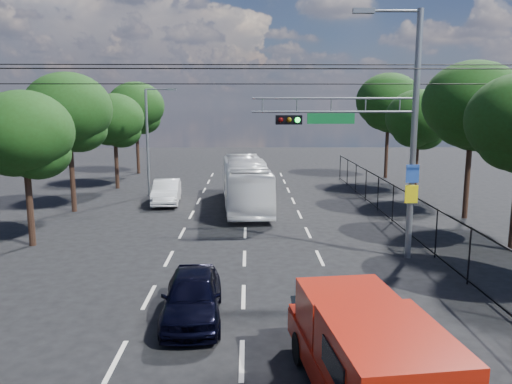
{
  "coord_description": "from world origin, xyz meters",
  "views": [
    {
      "loc": [
        0.18,
        -11.04,
        6.01
      ],
      "look_at": [
        0.45,
        7.29,
        2.8
      ],
      "focal_mm": 35.0,
      "sensor_mm": 36.0,
      "label": 1
    }
  ],
  "objects_px": {
    "signal_mast": "(383,125)",
    "white_bus": "(245,183)",
    "navy_hatchback": "(192,296)",
    "white_van": "(167,192)",
    "red_pickup": "(366,353)"
  },
  "relations": [
    {
      "from": "navy_hatchback",
      "to": "red_pickup",
      "type": "bearing_deg",
      "value": -49.57
    },
    {
      "from": "navy_hatchback",
      "to": "white_van",
      "type": "distance_m",
      "value": 17.25
    },
    {
      "from": "red_pickup",
      "to": "white_bus",
      "type": "distance_m",
      "value": 20.09
    },
    {
      "from": "signal_mast",
      "to": "white_bus",
      "type": "relative_size",
      "value": 0.92
    },
    {
      "from": "white_van",
      "to": "white_bus",
      "type": "bearing_deg",
      "value": -17.83
    },
    {
      "from": "navy_hatchback",
      "to": "signal_mast",
      "type": "bearing_deg",
      "value": 37.25
    },
    {
      "from": "signal_mast",
      "to": "red_pickup",
      "type": "relative_size",
      "value": 1.62
    },
    {
      "from": "navy_hatchback",
      "to": "white_bus",
      "type": "xyz_separation_m",
      "value": [
        1.4,
        15.74,
        0.74
      ]
    },
    {
      "from": "red_pickup",
      "to": "white_van",
      "type": "height_order",
      "value": "red_pickup"
    },
    {
      "from": "signal_mast",
      "to": "white_van",
      "type": "bearing_deg",
      "value": 132.1
    },
    {
      "from": "red_pickup",
      "to": "white_van",
      "type": "distance_m",
      "value": 22.35
    },
    {
      "from": "signal_mast",
      "to": "white_bus",
      "type": "height_order",
      "value": "signal_mast"
    },
    {
      "from": "navy_hatchback",
      "to": "white_bus",
      "type": "relative_size",
      "value": 0.39
    },
    {
      "from": "signal_mast",
      "to": "white_bus",
      "type": "bearing_deg",
      "value": 117.72
    },
    {
      "from": "red_pickup",
      "to": "white_bus",
      "type": "height_order",
      "value": "white_bus"
    }
  ]
}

